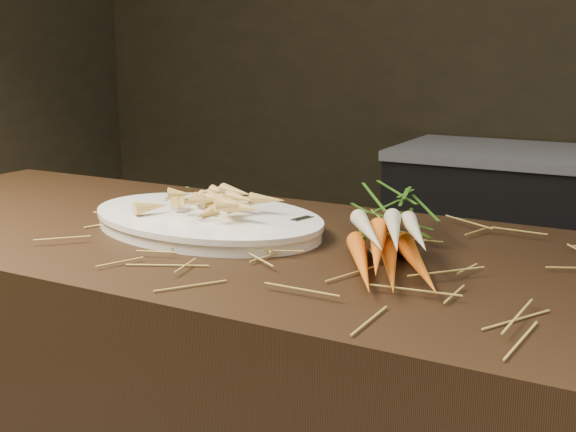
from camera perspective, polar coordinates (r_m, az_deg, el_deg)
name	(u,v)px	position (r m, az deg, el deg)	size (l,w,h in m)	color
straw_bedding	(373,252)	(1.21, 6.77, -2.83)	(1.40, 0.60, 0.02)	olive
root_veg_bunch	(386,225)	(1.25, 7.74, -0.70)	(0.33, 0.50, 0.09)	#E75011
serving_platter	(206,223)	(1.39, -6.46, -0.52)	(0.49, 0.33, 0.03)	white
roasted_veg_heap	(206,202)	(1.38, -6.51, 1.10)	(0.24, 0.17, 0.05)	olive
serving_fork	(271,231)	(1.26, -1.37, -1.17)	(0.02, 0.19, 0.00)	silver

